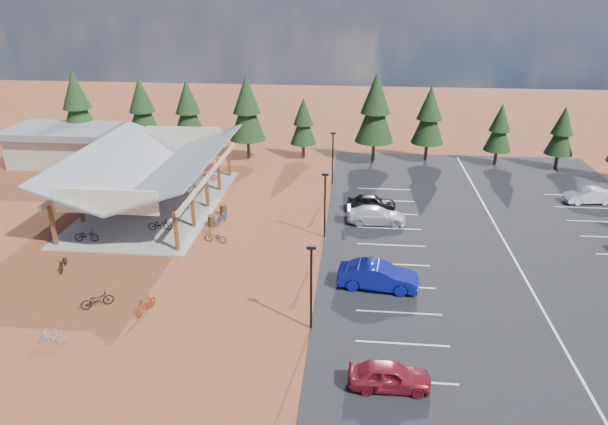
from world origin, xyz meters
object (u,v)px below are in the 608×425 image
at_px(bike_2, 156,184).
at_px(car_3, 376,215).
at_px(bike_pavilion, 152,164).
at_px(bike_11, 146,304).
at_px(bike_6, 190,187).
at_px(bike_7, 209,176).
at_px(lamp_post_2, 333,154).
at_px(bike_1, 131,208).
at_px(car_1, 378,276).
at_px(car_4, 372,202).
at_px(bike_8, 63,263).
at_px(bike_5, 191,204).
at_px(trash_bin_1, 224,210).
at_px(bike_4, 160,224).
at_px(bike_3, 142,181).
at_px(bike_13, 52,337).
at_px(bike_14, 222,218).
at_px(lamp_post_0, 311,282).
at_px(bike_16, 215,237).
at_px(trash_bin_0, 212,221).
at_px(lamp_post_1, 325,201).
at_px(car_9, 588,196).
at_px(outbuilding, 63,145).
at_px(bike_0, 86,235).
at_px(bike_12, 97,300).

height_order(bike_2, car_3, car_3).
xyz_separation_m(bike_pavilion, bike_11, (5.25, -16.32, -3.28)).
xyz_separation_m(bike_6, bike_7, (0.96, 3.16, 0.04)).
relative_size(lamp_post_2, bike_1, 3.19).
xyz_separation_m(car_1, car_4, (-0.17, 12.94, -0.14)).
xyz_separation_m(bike_2, bike_8, (-0.85, -15.57, -0.08)).
bearing_deg(bike_5, bike_pavilion, 73.42).
distance_m(bike_2, car_4, 20.28).
distance_m(trash_bin_1, bike_1, 7.75).
bearing_deg(car_4, bike_4, 102.87).
height_order(bike_6, bike_8, bike_6).
height_order(bike_3, bike_5, bike_5).
xyz_separation_m(bike_3, car_1, (21.73, -16.57, 0.26)).
bearing_deg(bike_8, bike_5, 47.18).
relative_size(lamp_post_2, bike_13, 3.48).
bearing_deg(bike_5, bike_14, -127.18).
bearing_deg(car_4, bike_pavilion, 85.38).
bearing_deg(trash_bin_1, bike_6, 132.01).
height_order(lamp_post_2, bike_4, lamp_post_2).
distance_m(bike_3, bike_14, 12.15).
bearing_deg(lamp_post_0, bike_4, 137.32).
xyz_separation_m(bike_16, car_4, (11.70, 7.45, 0.29)).
bearing_deg(bike_6, bike_14, -153.87).
bearing_deg(bike_6, car_4, -107.76).
relative_size(lamp_post_0, bike_16, 3.02).
height_order(lamp_post_0, trash_bin_0, lamp_post_0).
xyz_separation_m(trash_bin_0, car_1, (12.90, -8.41, 0.42)).
xyz_separation_m(lamp_post_1, trash_bin_1, (-8.66, 3.51, -2.53)).
bearing_deg(bike_2, bike_7, -75.82).
distance_m(lamp_post_2, bike_16, 16.13).
relative_size(bike_5, bike_11, 0.97).
xyz_separation_m(lamp_post_0, bike_4, (-12.82, 11.82, -2.39)).
xyz_separation_m(trash_bin_1, bike_2, (-7.72, 5.25, 0.11)).
distance_m(car_4, car_9, 19.30).
relative_size(bike_pavilion, outbuilding, 1.76).
xyz_separation_m(lamp_post_2, bike_11, (-9.75, -23.32, -2.43)).
xyz_separation_m(lamp_post_0, bike_5, (-11.64, 16.09, -2.34)).
height_order(bike_2, car_4, car_4).
bearing_deg(bike_0, car_1, -107.39).
xyz_separation_m(bike_0, bike_3, (-0.31, 12.01, 0.05)).
relative_size(outbuilding, bike_12, 5.78).
bearing_deg(trash_bin_0, bike_7, 105.96).
height_order(bike_4, bike_5, bike_5).
height_order(lamp_post_0, bike_16, lamp_post_0).
distance_m(trash_bin_0, bike_16, 3.10).
xyz_separation_m(outbuilding, bike_1, (12.61, -13.07, -1.44)).
bearing_deg(bike_12, lamp_post_1, -83.72).
height_order(lamp_post_2, bike_3, lamp_post_2).
bearing_deg(bike_2, lamp_post_1, -135.73).
bearing_deg(bike_0, bike_5, -46.72).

